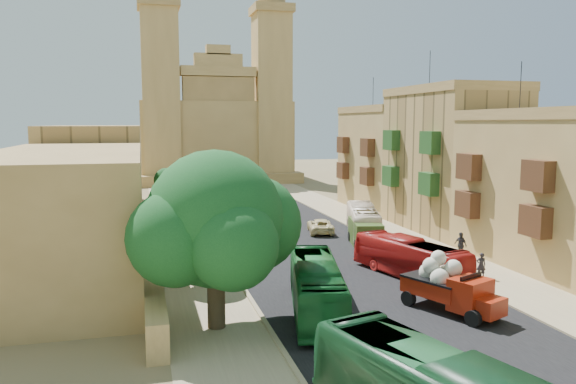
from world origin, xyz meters
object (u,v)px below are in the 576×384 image
bus_green_north (316,287)px  pedestrian_a (481,265)px  street_tree_b (179,205)px  church (214,127)px  street_tree_d (166,180)px  car_dkblue (221,210)px  car_white_a (230,214)px  pedestrian_c (460,245)px  bus_cream_east (363,221)px  street_tree_a (191,229)px  ficus_tree (217,224)px  street_tree_c (171,193)px  car_cream (320,226)px  car_blue_b (207,188)px  bus_red_east (410,258)px  red_truck (451,286)px  car_blue_a (323,264)px  olive_pickup (365,233)px  car_white_b (268,207)px

bus_green_north → pedestrian_a: (12.80, 4.00, -0.60)m
street_tree_b → bus_green_north: 20.32m
church → street_tree_d: bearing=-108.1°
church → car_dkblue: church is taller
car_white_a → pedestrian_a: pedestrian_a is taller
pedestrian_c → bus_cream_east: bearing=-172.4°
street_tree_a → pedestrian_c: bearing=6.0°
ficus_tree → car_dkblue: 35.64m
ficus_tree → bus_cream_east: size_ratio=0.89×
street_tree_c → pedestrian_c: bearing=-46.6°
church → car_white_a: 44.15m
car_cream → car_blue_b: (-6.64, 35.29, -0.12)m
bus_green_north → car_white_a: bus_green_north is taller
street_tree_c → pedestrian_c: size_ratio=2.32×
street_tree_a → bus_green_north: size_ratio=0.52×
bus_red_east → street_tree_b: bearing=-60.7°
red_truck → pedestrian_a: bearing=44.9°
street_tree_b → street_tree_c: street_tree_b is taller
street_tree_d → car_blue_a: bearing=-75.8°
bus_green_north → pedestrian_c: (14.62, 9.46, -0.47)m
car_blue_b → street_tree_d: bearing=-93.8°
street_tree_b → car_cream: 13.68m
street_tree_a → pedestrian_c: street_tree_a is taller
olive_pickup → car_white_a: olive_pickup is taller
church → car_blue_b: church is taller
ficus_tree → street_tree_c: ficus_tree is taller
car_dkblue → car_blue_b: (1.03, 22.51, -0.05)m
car_blue_a → car_white_a: bearing=102.3°
street_tree_d → car_dkblue: 10.89m
bus_green_north → car_white_b: bus_green_north is taller
bus_green_north → car_blue_b: 56.81m
street_tree_b → car_cream: size_ratio=1.08×
car_cream → pedestrian_c: (7.42, -12.04, 0.32)m
street_tree_c → car_blue_b: 26.44m
ficus_tree → pedestrian_c: (20.04, 10.15, -4.34)m
bus_green_north → car_blue_b: (0.56, 56.80, -0.91)m
bus_red_east → car_white_b: 29.98m
car_white_a → car_cream: bearing=-42.6°
car_blue_b → bus_green_north: bearing=-68.4°
bus_cream_east → pedestrian_a: bus_cream_east is taller
car_blue_a → street_tree_c: bearing=116.0°
ficus_tree → pedestrian_a: size_ratio=5.29×
car_blue_a → ficus_tree: bearing=-129.6°
olive_pickup → car_white_a: 18.04m
street_tree_c → red_truck: size_ratio=0.77×
red_truck → bus_cream_east: 21.00m
car_blue_b → ficus_tree: bearing=-73.8°
car_cream → olive_pickup: bearing=119.4°
red_truck → olive_pickup: bearing=83.2°
street_tree_d → car_cream: street_tree_d is taller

